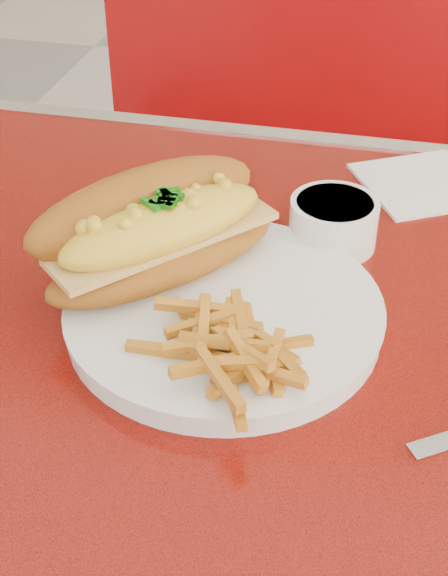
% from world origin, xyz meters
% --- Properties ---
extents(diner_table, '(1.23, 0.83, 0.77)m').
position_xyz_m(diner_table, '(0.00, 0.00, 0.61)').
color(diner_table, red).
rests_on(diner_table, ground).
extents(booth_bench_far, '(1.20, 0.51, 0.90)m').
position_xyz_m(booth_bench_far, '(0.00, 0.81, 0.29)').
color(booth_bench_far, maroon).
rests_on(booth_bench_far, ground).
extents(dinner_plate, '(0.36, 0.36, 0.02)m').
position_xyz_m(dinner_plate, '(-0.13, -0.00, 0.78)').
color(dinner_plate, white).
rests_on(dinner_plate, diner_table).
extents(mac_hoagie, '(0.25, 0.26, 0.11)m').
position_xyz_m(mac_hoagie, '(-0.20, 0.04, 0.84)').
color(mac_hoagie, '#9C5C19').
rests_on(mac_hoagie, dinner_plate).
extents(fries_pile, '(0.15, 0.15, 0.03)m').
position_xyz_m(fries_pile, '(-0.12, -0.07, 0.81)').
color(fries_pile, orange).
rests_on(fries_pile, dinner_plate).
extents(fork, '(0.04, 0.16, 0.00)m').
position_xyz_m(fork, '(-0.06, -0.01, 0.79)').
color(fork, '#BDBDC1').
rests_on(fork, dinner_plate).
extents(gravy_ramekin, '(0.12, 0.12, 0.05)m').
position_xyz_m(gravy_ramekin, '(-0.05, 0.15, 0.80)').
color(gravy_ramekin, white).
rests_on(gravy_ramekin, diner_table).
extents(sauce_cup_left, '(0.07, 0.07, 0.03)m').
position_xyz_m(sauce_cup_left, '(-0.27, 0.15, 0.79)').
color(sauce_cup_left, black).
rests_on(sauce_cup_left, diner_table).
extents(paper_napkin, '(0.19, 0.19, 0.00)m').
position_xyz_m(paper_napkin, '(0.04, 0.30, 0.77)').
color(paper_napkin, white).
rests_on(paper_napkin, diner_table).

